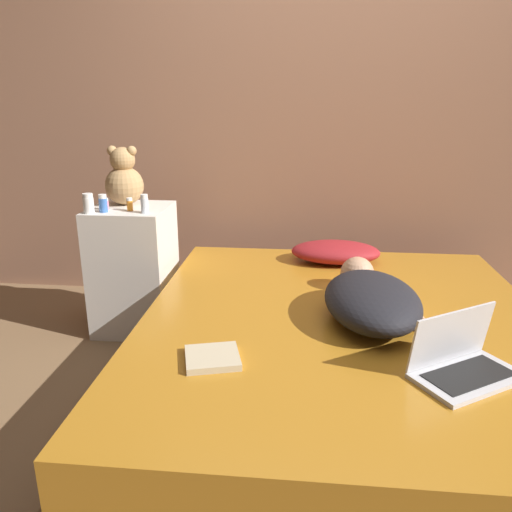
% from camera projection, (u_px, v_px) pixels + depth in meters
% --- Properties ---
extents(ground_plane, '(12.00, 12.00, 0.00)m').
position_uv_depth(ground_plane, '(339.00, 400.00, 2.21)').
color(ground_plane, brown).
extents(wall_back, '(8.00, 0.06, 2.60)m').
position_uv_depth(wall_back, '(338.00, 93.00, 2.99)').
color(wall_back, '#996B51').
rests_on(wall_back, ground_plane).
extents(bed, '(1.72, 1.94, 0.40)m').
position_uv_depth(bed, '(341.00, 360.00, 2.14)').
color(bed, brown).
rests_on(bed, ground_plane).
extents(nightstand, '(0.42, 0.41, 0.71)m').
position_uv_depth(nightstand, '(134.00, 269.00, 2.81)').
color(nightstand, silver).
rests_on(nightstand, ground_plane).
extents(pillow, '(0.49, 0.29, 0.12)m').
position_uv_depth(pillow, '(336.00, 252.00, 2.76)').
color(pillow, maroon).
rests_on(pillow, bed).
extents(person_lying, '(0.42, 0.74, 0.18)m').
position_uv_depth(person_lying, '(371.00, 298.00, 2.06)').
color(person_lying, black).
rests_on(person_lying, bed).
extents(laptop, '(0.41, 0.36, 0.21)m').
position_uv_depth(laptop, '(462.00, 361.00, 1.64)').
color(laptop, silver).
rests_on(laptop, bed).
extents(teddy_bear, '(0.21, 0.21, 0.32)m').
position_uv_depth(teddy_bear, '(124.00, 179.00, 2.74)').
color(teddy_bear, tan).
rests_on(teddy_bear, nightstand).
extents(bottle_clear, '(0.04, 0.04, 0.10)m').
position_uv_depth(bottle_clear, '(145.00, 204.00, 2.56)').
color(bottle_clear, silver).
rests_on(bottle_clear, nightstand).
extents(bottle_blue, '(0.04, 0.04, 0.09)m').
position_uv_depth(bottle_blue, '(103.00, 204.00, 2.58)').
color(bottle_blue, '#3866B2').
rests_on(bottle_blue, nightstand).
extents(bottle_pink, '(0.03, 0.03, 0.06)m').
position_uv_depth(bottle_pink, '(106.00, 204.00, 2.64)').
color(bottle_pink, pink).
rests_on(bottle_pink, nightstand).
extents(bottle_white, '(0.06, 0.06, 0.10)m').
position_uv_depth(bottle_white, '(88.00, 204.00, 2.56)').
color(bottle_white, white).
rests_on(bottle_white, nightstand).
extents(bottle_orange, '(0.03, 0.03, 0.07)m').
position_uv_depth(bottle_orange, '(130.00, 205.00, 2.61)').
color(bottle_orange, orange).
rests_on(bottle_orange, nightstand).
extents(book, '(0.23, 0.22, 0.02)m').
position_uv_depth(book, '(212.00, 358.00, 1.74)').
color(book, '#C6B793').
rests_on(book, bed).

